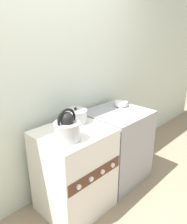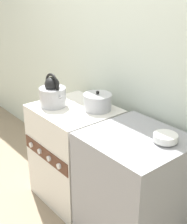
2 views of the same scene
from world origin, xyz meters
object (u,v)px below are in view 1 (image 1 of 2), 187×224
kettle (67,128)px  stove (74,171)px  cooking_pot (76,116)px  enamel_bowl (121,104)px

kettle → stove: bearing=35.5°
kettle → cooking_pot: kettle is taller
stove → enamel_bowl: enamel_bowl is taller
cooking_pot → enamel_bowl: size_ratio=1.46×
kettle → cooking_pot: size_ratio=1.21×
stove → cooking_pot: size_ratio=3.76×
cooking_pot → kettle: bearing=-141.5°
stove → cooking_pot: bearing=41.1°
stove → kettle: bearing=-144.5°
stove → enamel_bowl: bearing=7.3°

